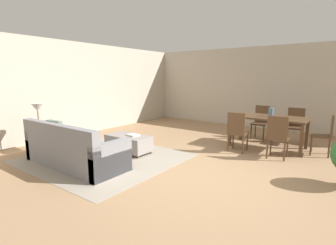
{
  "coord_description": "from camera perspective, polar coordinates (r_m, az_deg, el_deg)",
  "views": [
    {
      "loc": [
        2.14,
        -3.79,
        1.7
      ],
      "look_at": [
        -1.21,
        0.78,
        0.69
      ],
      "focal_mm": 27.28,
      "sensor_mm": 36.0,
      "label": 1
    }
  ],
  "objects": [
    {
      "name": "dining_chair_near_right",
      "position": [
        5.77,
        23.3,
        -2.51
      ],
      "size": [
        0.42,
        0.42,
        0.92
      ],
      "color": "#513823",
      "rests_on": "ground_plane"
    },
    {
      "name": "dining_chair_near_left",
      "position": [
        6.0,
        15.21,
        -1.57
      ],
      "size": [
        0.42,
        0.42,
        0.92
      ],
      "color": "#513823",
      "rests_on": "ground_plane"
    },
    {
      "name": "ground_plane",
      "position": [
        4.67,
        6.47,
        -11.29
      ],
      "size": [
        10.8,
        10.8,
        0.0
      ],
      "primitive_type": "plane",
      "color": "#9E7A56"
    },
    {
      "name": "book_on_ottoman",
      "position": [
        5.82,
        -7.81,
        -2.8
      ],
      "size": [
        0.29,
        0.24,
        0.03
      ],
      "primitive_type": "cube",
      "rotation": [
        0.0,
        0.0,
        -0.14
      ],
      "color": "silver",
      "rests_on": "ottoman_table"
    },
    {
      "name": "wall_left",
      "position": [
        7.91,
        -21.0,
        6.91
      ],
      "size": [
        0.12,
        11.0,
        2.7
      ],
      "primitive_type": "cube",
      "color": "#BCB2A0",
      "rests_on": "ground_plane"
    },
    {
      "name": "dining_chair_head_east",
      "position": [
        6.51,
        31.86,
        -1.87
      ],
      "size": [
        0.43,
        0.43,
        0.92
      ],
      "color": "#513823",
      "rests_on": "ground_plane"
    },
    {
      "name": "dining_chair_far_left",
      "position": [
        7.55,
        20.08,
        0.5
      ],
      "size": [
        0.41,
        0.41,
        0.92
      ],
      "color": "#513823",
      "rests_on": "ground_plane"
    },
    {
      "name": "area_rug",
      "position": [
        5.65,
        -13.98,
        -7.65
      ],
      "size": [
        3.0,
        2.8,
        0.01
      ],
      "primitive_type": "cube",
      "color": "gray",
      "rests_on": "ground_plane"
    },
    {
      "name": "wall_back",
      "position": [
        9.05,
        22.78,
        7.12
      ],
      "size": [
        9.0,
        0.12,
        2.7
      ],
      "primitive_type": "cube",
      "color": "#BCB2A0",
      "rests_on": "ground_plane"
    },
    {
      "name": "vase_centerpiece",
      "position": [
        6.55,
        22.02,
        2.07
      ],
      "size": [
        0.12,
        0.12,
        0.21
      ],
      "primitive_type": "cylinder",
      "color": "slate",
      "rests_on": "dining_table"
    },
    {
      "name": "side_table",
      "position": [
        6.49,
        -26.78,
        -1.91
      ],
      "size": [
        0.4,
        0.4,
        0.6
      ],
      "color": "olive",
      "rests_on": "ground_plane"
    },
    {
      "name": "dining_table",
      "position": [
        6.63,
        21.51,
        0.47
      ],
      "size": [
        1.73,
        0.89,
        0.76
      ],
      "color": "#513823",
      "rests_on": "ground_plane"
    },
    {
      "name": "dining_chair_far_right",
      "position": [
        7.31,
        26.54,
        -0.24
      ],
      "size": [
        0.43,
        0.43,
        0.92
      ],
      "color": "#513823",
      "rests_on": "ground_plane"
    },
    {
      "name": "ottoman_table",
      "position": [
        5.9,
        -8.81,
        -4.47
      ],
      "size": [
        1.05,
        0.52,
        0.39
      ],
      "color": "gray",
      "rests_on": "ground_plane"
    },
    {
      "name": "couch",
      "position": [
        5.29,
        -20.44,
        -5.92
      ],
      "size": [
        2.22,
        0.85,
        0.86
      ],
      "color": "gray",
      "rests_on": "ground_plane"
    },
    {
      "name": "table_lamp",
      "position": [
        6.41,
        -27.16,
        2.82
      ],
      "size": [
        0.26,
        0.26,
        0.53
      ],
      "color": "brown",
      "rests_on": "side_table"
    }
  ]
}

